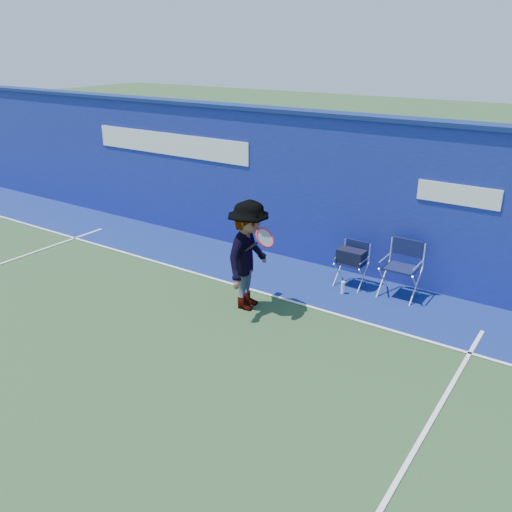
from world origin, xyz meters
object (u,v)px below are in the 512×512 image
Objects in this scene: directors_chair_left at (351,268)px; water_bottle at (343,288)px; tennis_player at (249,256)px; directors_chair_right at (400,280)px.

directors_chair_left is 3.45× the size of water_bottle.
tennis_player reaches higher than water_bottle.
water_bottle is at bearing 50.45° from tennis_player.
directors_chair_right is (0.93, 0.07, -0.03)m from directors_chair_left.
directors_chair_right is 2.83m from tennis_player.
tennis_player is at bearing -129.55° from water_bottle.
tennis_player is at bearing -137.27° from directors_chair_right.
directors_chair_right is at bearing 28.96° from water_bottle.
directors_chair_left is 2.19m from tennis_player.
directors_chair_right reaches higher than directors_chair_left.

